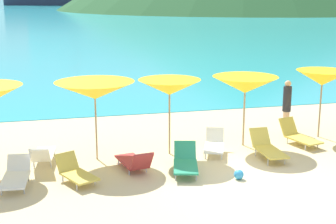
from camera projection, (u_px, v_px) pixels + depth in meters
ground_plane at (158, 103)px, 22.33m from camera, size 50.00×100.00×0.30m
ocean_water at (55, 3)px, 227.59m from camera, size 650.00×440.00×0.02m
umbrella_2 at (95, 90)px, 13.81m from camera, size 2.36×2.36×2.27m
umbrella_3 at (170, 87)px, 14.30m from camera, size 1.82×1.82×2.24m
umbrella_4 at (245, 85)px, 15.14m from camera, size 2.17×2.17×2.19m
umbrella_5 at (322, 78)px, 16.06m from camera, size 1.78×1.78×2.23m
lounge_chair_0 at (75, 172)px, 12.51m from camera, size 1.08×1.42×0.65m
lounge_chair_2 at (135, 161)px, 13.30m from camera, size 0.84×1.69×0.70m
lounge_chair_3 at (16, 175)px, 12.29m from camera, size 0.74×1.62×0.59m
lounge_chair_5 at (267, 147)px, 14.34m from camera, size 0.62×1.63×0.72m
lounge_chair_7 at (185, 161)px, 13.19m from camera, size 0.98×1.65×0.67m
lounge_chair_8 at (214, 144)px, 14.70m from camera, size 0.98×1.42×0.66m
lounge_chair_9 at (43, 154)px, 13.71m from camera, size 0.73×1.71×0.72m
lounge_chair_10 at (298, 135)px, 15.66m from camera, size 0.93×1.58×0.73m
beachgoer_2 at (287, 104)px, 17.13m from camera, size 0.29×0.29×1.75m
beach_ball at (239, 174)px, 12.72m from camera, size 0.26×0.26×0.26m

